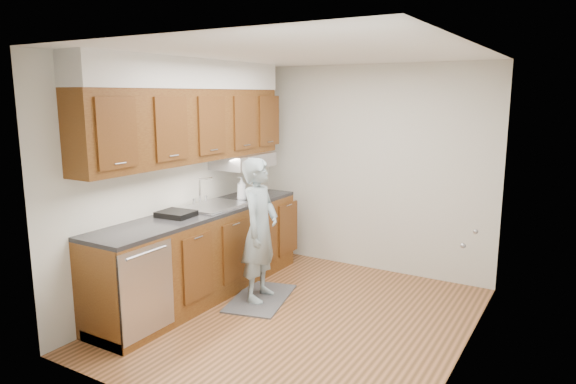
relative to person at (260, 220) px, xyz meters
The scene contains 14 objects.
floor 1.07m from the person, 18.46° to the right, with size 3.50×3.50×0.00m, color #A4663E.
ceiling 1.76m from the person, 18.46° to the right, with size 3.50×3.50×0.00m, color white.
wall_left 1.00m from the person, 167.28° to the right, with size 0.02×3.50×2.50m, color beige.
wall_right 2.15m from the person, ahead, with size 0.02×3.50×2.50m, color beige.
wall_back 1.71m from the person, 68.65° to the left, with size 3.00×0.02×2.50m, color beige.
counter 0.73m from the person, 161.09° to the right, with size 0.64×2.80×1.30m.
upper_cabinets 1.31m from the person, 167.81° to the right, with size 0.47×2.80×1.21m.
closet_door 2.10m from the person, ahead, with size 0.02×1.22×2.05m, color silver.
floor_mat 0.86m from the person, ahead, with size 0.54×0.92×0.02m, color #5D5D5F.
person is the anchor object (origin of this frame).
soap_bottle_a 0.72m from the person, 141.39° to the left, with size 0.11×0.11×0.28m, color silver.
soap_bottle_b 0.67m from the person, 129.72° to the left, with size 0.09×0.09×0.20m, color silver.
steel_can 0.55m from the person, 132.80° to the left, with size 0.07×0.07×0.14m, color #A5A5AA.
dish_rack 0.85m from the person, 139.16° to the right, with size 0.34×0.29×0.05m, color black.
Camera 1 is at (2.28, -4.07, 2.14)m, focal length 32.00 mm.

